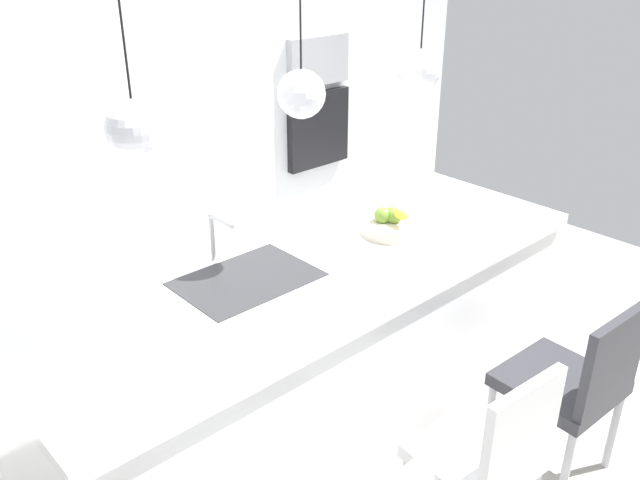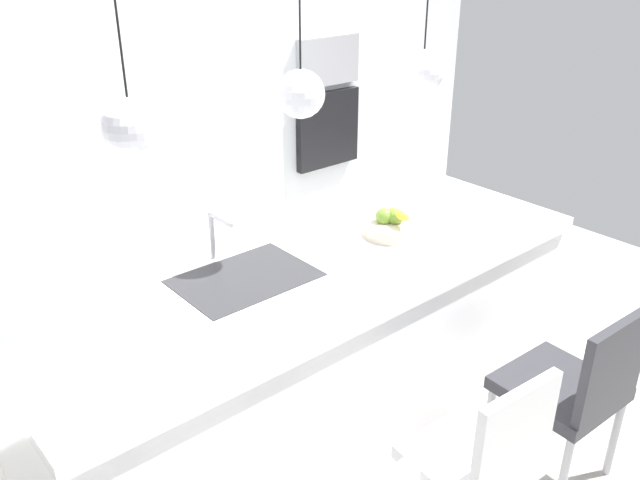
{
  "view_description": "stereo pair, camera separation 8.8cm",
  "coord_description": "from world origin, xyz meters",
  "px_view_note": "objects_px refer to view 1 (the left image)",
  "views": [
    {
      "loc": [
        -1.7,
        -1.97,
        2.27
      ],
      "look_at": [
        0.1,
        0.0,
        1.01
      ],
      "focal_mm": 37.07,
      "sensor_mm": 36.0,
      "label": 1
    },
    {
      "loc": [
        -1.63,
        -2.03,
        2.27
      ],
      "look_at": [
        0.1,
        0.0,
        1.01
      ],
      "focal_mm": 37.07,
      "sensor_mm": 36.0,
      "label": 2
    }
  ],
  "objects_px": {
    "oven": "(318,129)",
    "chair_middle": "(488,455)",
    "fruit_bowl": "(388,224)",
    "microwave": "(317,61)",
    "chair_far": "(575,381)"
  },
  "relations": [
    {
      "from": "fruit_bowl",
      "to": "chair_middle",
      "type": "height_order",
      "value": "fruit_bowl"
    },
    {
      "from": "chair_far",
      "to": "microwave",
      "type": "bearing_deg",
      "value": 71.76
    },
    {
      "from": "fruit_bowl",
      "to": "oven",
      "type": "xyz_separation_m",
      "value": [
        1.06,
        1.67,
        -0.09
      ]
    },
    {
      "from": "fruit_bowl",
      "to": "microwave",
      "type": "bearing_deg",
      "value": 57.51
    },
    {
      "from": "microwave",
      "to": "fruit_bowl",
      "type": "bearing_deg",
      "value": -122.49
    },
    {
      "from": "microwave",
      "to": "oven",
      "type": "relative_size",
      "value": 0.96
    },
    {
      "from": "oven",
      "to": "chair_far",
      "type": "height_order",
      "value": "oven"
    },
    {
      "from": "fruit_bowl",
      "to": "oven",
      "type": "height_order",
      "value": "oven"
    },
    {
      "from": "oven",
      "to": "chair_middle",
      "type": "xyz_separation_m",
      "value": [
        -1.48,
        -2.58,
        -0.43
      ]
    },
    {
      "from": "chair_far",
      "to": "chair_middle",
      "type": "bearing_deg",
      "value": 179.72
    },
    {
      "from": "fruit_bowl",
      "to": "microwave",
      "type": "distance_m",
      "value": 2.02
    },
    {
      "from": "fruit_bowl",
      "to": "chair_far",
      "type": "xyz_separation_m",
      "value": [
        0.21,
        -0.92,
        -0.5
      ]
    },
    {
      "from": "fruit_bowl",
      "to": "chair_far",
      "type": "bearing_deg",
      "value": -77.17
    },
    {
      "from": "fruit_bowl",
      "to": "chair_far",
      "type": "distance_m",
      "value": 1.07
    },
    {
      "from": "microwave",
      "to": "oven",
      "type": "bearing_deg",
      "value": 0.0
    }
  ]
}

